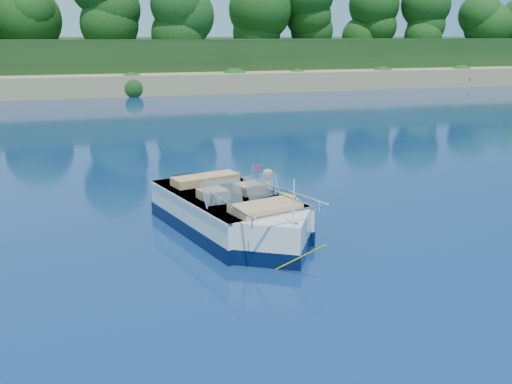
# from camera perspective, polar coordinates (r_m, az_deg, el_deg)

# --- Properties ---
(ground) EXTENTS (160.00, 160.00, 0.00)m
(ground) POSITION_cam_1_polar(r_m,az_deg,el_deg) (9.82, 3.25, -11.00)
(ground) COLOR #0B204D
(ground) RESTS_ON ground
(shoreline) EXTENTS (170.00, 59.00, 6.00)m
(shoreline) POSITION_cam_1_polar(r_m,az_deg,el_deg) (72.14, -15.00, 12.27)
(shoreline) COLOR tan
(shoreline) RESTS_ON ground
(treeline) EXTENTS (150.00, 7.12, 8.19)m
(treeline) POSITION_cam_1_polar(r_m,az_deg,el_deg) (49.35, -14.06, 16.40)
(treeline) COLOR #301F10
(treeline) RESTS_ON ground
(motorboat) EXTENTS (3.05, 5.83, 1.98)m
(motorboat) POSITION_cam_1_polar(r_m,az_deg,el_deg) (12.88, -2.12, -2.58)
(motorboat) COLOR white
(motorboat) RESTS_ON ground
(tow_tube) EXTENTS (1.71, 1.71, 0.40)m
(tow_tube) POSITION_cam_1_polar(r_m,az_deg,el_deg) (14.79, 1.66, -1.31)
(tow_tube) COLOR #FFB610
(tow_tube) RESTS_ON ground
(boy) EXTENTS (0.37, 0.81, 1.59)m
(boy) POSITION_cam_1_polar(r_m,az_deg,el_deg) (14.84, 1.12, -1.67)
(boy) COLOR tan
(boy) RESTS_ON ground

